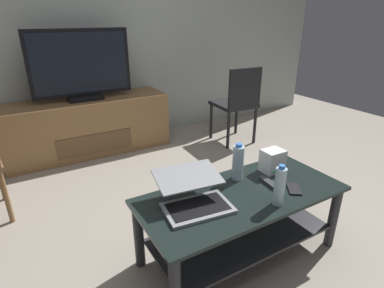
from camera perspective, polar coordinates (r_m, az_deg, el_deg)
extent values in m
plane|color=#9E9384|center=(2.25, 2.88, -17.05)|extent=(7.68, 7.68, 0.00)
cube|color=#A8B2A8|center=(3.81, -16.83, 21.21)|extent=(6.40, 0.12, 2.80)
cube|color=black|center=(1.89, 9.28, -9.21)|extent=(1.26, 0.57, 0.02)
cube|color=#2D2D33|center=(2.06, 8.77, -16.01)|extent=(1.11, 0.50, 0.02)
cylinder|color=#2D2D33|center=(2.27, 24.59, -12.20)|extent=(0.06, 0.06, 0.44)
cylinder|color=#2D2D33|center=(1.95, -9.80, -16.30)|extent=(0.06, 0.06, 0.44)
cylinder|color=#2D2D33|center=(2.51, 15.97, -7.39)|extent=(0.06, 0.06, 0.44)
cube|color=olive|center=(3.61, -18.51, 3.16)|extent=(1.73, 0.50, 0.61)
cube|color=brown|center=(3.42, -17.31, 0.05)|extent=(0.78, 0.01, 0.21)
cube|color=black|center=(3.50, -19.10, 8.13)|extent=(0.35, 0.20, 0.05)
cube|color=black|center=(3.44, -19.87, 13.88)|extent=(1.01, 0.04, 0.66)
cube|color=black|center=(3.42, -19.79, 13.85)|extent=(0.94, 0.01, 0.60)
cube|color=black|center=(3.73, 7.67, 7.31)|extent=(0.46, 0.46, 0.04)
cube|color=black|center=(3.52, 9.75, 10.05)|extent=(0.42, 0.06, 0.45)
cylinder|color=black|center=(4.06, 8.17, 4.97)|extent=(0.04, 0.04, 0.44)
cylinder|color=black|center=(3.85, 3.55, 4.21)|extent=(0.04, 0.04, 0.44)
cylinder|color=black|center=(3.77, 11.51, 3.37)|extent=(0.04, 0.04, 0.44)
cylinder|color=black|center=(3.55, 6.71, 2.48)|extent=(0.04, 0.04, 0.44)
cylinder|color=brown|center=(2.99, -31.95, -5.22)|extent=(0.04, 0.04, 0.42)
cylinder|color=brown|center=(2.65, -31.03, -8.46)|extent=(0.04, 0.04, 0.42)
cube|color=gray|center=(1.72, 1.05, -11.73)|extent=(0.39, 0.28, 0.02)
cube|color=black|center=(1.71, 1.05, -11.45)|extent=(0.34, 0.22, 0.00)
cube|color=gray|center=(1.76, -0.80, -6.02)|extent=(0.39, 0.28, 0.05)
cube|color=silver|center=(1.76, -0.75, -6.09)|extent=(0.35, 0.24, 0.04)
cube|color=white|center=(2.15, 14.61, -2.99)|extent=(0.14, 0.12, 0.15)
cube|color=#19D84C|center=(2.13, 15.62, -4.79)|extent=(0.09, 0.00, 0.01)
cylinder|color=silver|center=(1.99, 8.46, -3.48)|extent=(0.07, 0.07, 0.22)
cylinder|color=blue|center=(1.94, 8.67, -0.24)|extent=(0.04, 0.04, 0.02)
cylinder|color=silver|center=(1.77, 15.84, -7.59)|extent=(0.06, 0.06, 0.22)
cylinder|color=blue|center=(1.72, 16.26, -4.09)|extent=(0.03, 0.03, 0.02)
cube|color=black|center=(2.00, 18.24, -7.83)|extent=(0.14, 0.15, 0.01)
cube|color=#2D2D30|center=(2.01, 13.97, -6.92)|extent=(0.06, 0.16, 0.02)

